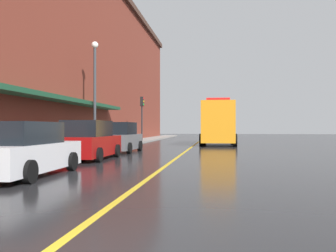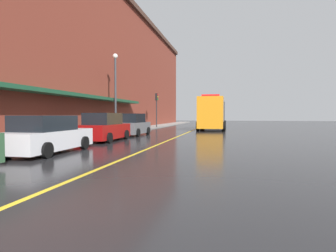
{
  "view_description": "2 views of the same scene",
  "coord_description": "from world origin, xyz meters",
  "px_view_note": "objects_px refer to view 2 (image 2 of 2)",
  "views": [
    {
      "loc": [
        2.04,
        -3.57,
        1.5
      ],
      "look_at": [
        -1.72,
        23.95,
        1.6
      ],
      "focal_mm": 39.76,
      "sensor_mm": 36.0,
      "label": 1
    },
    {
      "loc": [
        4.04,
        -4.09,
        1.7
      ],
      "look_at": [
        -0.81,
        18.01,
        0.81
      ],
      "focal_mm": 30.61,
      "sensor_mm": 36.0,
      "label": 2
    }
  ],
  "objects_px": {
    "parked_car_2": "(104,128)",
    "traffic_light_near": "(157,104)",
    "parked_car_3": "(133,125)",
    "parking_meter_2": "(59,126)",
    "parking_meter_0": "(64,126)",
    "street_lamp_left": "(115,84)",
    "parked_car_1": "(47,135)",
    "utility_truck": "(212,114)",
    "parking_meter_1": "(119,122)"
  },
  "relations": [
    {
      "from": "parked_car_1",
      "to": "parked_car_3",
      "type": "xyz_separation_m",
      "value": [
        0.06,
        11.18,
        0.05
      ]
    },
    {
      "from": "parked_car_3",
      "to": "traffic_light_near",
      "type": "relative_size",
      "value": 0.98
    },
    {
      "from": "utility_truck",
      "to": "parking_meter_2",
      "type": "height_order",
      "value": "utility_truck"
    },
    {
      "from": "street_lamp_left",
      "to": "parking_meter_2",
      "type": "bearing_deg",
      "value": -86.37
    },
    {
      "from": "parked_car_3",
      "to": "parking_meter_0",
      "type": "distance_m",
      "value": 7.74
    },
    {
      "from": "parked_car_3",
      "to": "parking_meter_2",
      "type": "relative_size",
      "value": 3.16
    },
    {
      "from": "parked_car_1",
      "to": "street_lamp_left",
      "type": "relative_size",
      "value": 0.71
    },
    {
      "from": "parking_meter_2",
      "to": "street_lamp_left",
      "type": "relative_size",
      "value": 0.19
    },
    {
      "from": "parking_meter_1",
      "to": "street_lamp_left",
      "type": "height_order",
      "value": "street_lamp_left"
    },
    {
      "from": "parked_car_1",
      "to": "parking_meter_1",
      "type": "bearing_deg",
      "value": 5.87
    },
    {
      "from": "parked_car_2",
      "to": "parking_meter_2",
      "type": "relative_size",
      "value": 3.44
    },
    {
      "from": "parked_car_2",
      "to": "traffic_light_near",
      "type": "relative_size",
      "value": 1.06
    },
    {
      "from": "parking_meter_2",
      "to": "street_lamp_left",
      "type": "xyz_separation_m",
      "value": [
        -0.6,
        9.47,
        3.34
      ]
    },
    {
      "from": "traffic_light_near",
      "to": "parking_meter_1",
      "type": "bearing_deg",
      "value": -90.28
    },
    {
      "from": "parked_car_3",
      "to": "street_lamp_left",
      "type": "bearing_deg",
      "value": 57.72
    },
    {
      "from": "parked_car_2",
      "to": "parked_car_3",
      "type": "xyz_separation_m",
      "value": [
        0.13,
        5.16,
        -0.01
      ]
    },
    {
      "from": "parked_car_3",
      "to": "parking_meter_0",
      "type": "xyz_separation_m",
      "value": [
        -1.48,
        -7.59,
        0.22
      ]
    },
    {
      "from": "parking_meter_0",
      "to": "parking_meter_1",
      "type": "relative_size",
      "value": 1.0
    },
    {
      "from": "parked_car_2",
      "to": "traffic_light_near",
      "type": "height_order",
      "value": "traffic_light_near"
    },
    {
      "from": "parked_car_1",
      "to": "utility_truck",
      "type": "height_order",
      "value": "utility_truck"
    },
    {
      "from": "street_lamp_left",
      "to": "utility_truck",
      "type": "bearing_deg",
      "value": 48.93
    },
    {
      "from": "parked_car_3",
      "to": "utility_truck",
      "type": "xyz_separation_m",
      "value": [
        5.87,
        10.5,
        0.97
      ]
    },
    {
      "from": "parked_car_1",
      "to": "parked_car_2",
      "type": "height_order",
      "value": "parked_car_2"
    },
    {
      "from": "parked_car_1",
      "to": "traffic_light_near",
      "type": "xyz_separation_m",
      "value": [
        -1.36,
        24.4,
        2.37
      ]
    },
    {
      "from": "parked_car_2",
      "to": "parking_meter_0",
      "type": "height_order",
      "value": "parked_car_2"
    },
    {
      "from": "parked_car_3",
      "to": "parked_car_1",
      "type": "bearing_deg",
      "value": -178.93
    },
    {
      "from": "parking_meter_0",
      "to": "parking_meter_2",
      "type": "distance_m",
      "value": 0.49
    },
    {
      "from": "utility_truck",
      "to": "traffic_light_near",
      "type": "relative_size",
      "value": 2.05
    },
    {
      "from": "parked_car_1",
      "to": "street_lamp_left",
      "type": "height_order",
      "value": "street_lamp_left"
    },
    {
      "from": "parking_meter_1",
      "to": "street_lamp_left",
      "type": "relative_size",
      "value": 0.19
    },
    {
      "from": "parked_car_3",
      "to": "traffic_light_near",
      "type": "xyz_separation_m",
      "value": [
        -1.42,
        13.22,
        2.32
      ]
    },
    {
      "from": "parked_car_2",
      "to": "parking_meter_1",
      "type": "xyz_separation_m",
      "value": [
        -1.35,
        5.75,
        0.21
      ]
    },
    {
      "from": "street_lamp_left",
      "to": "traffic_light_near",
      "type": "relative_size",
      "value": 1.61
    },
    {
      "from": "street_lamp_left",
      "to": "parked_car_3",
      "type": "bearing_deg",
      "value": -33.64
    },
    {
      "from": "parked_car_1",
      "to": "street_lamp_left",
      "type": "bearing_deg",
      "value": 8.12
    },
    {
      "from": "parked_car_1",
      "to": "street_lamp_left",
      "type": "distance_m",
      "value": 13.23
    },
    {
      "from": "parked_car_1",
      "to": "parking_meter_2",
      "type": "relative_size",
      "value": 3.7
    },
    {
      "from": "parking_meter_1",
      "to": "traffic_light_near",
      "type": "distance_m",
      "value": 12.8
    },
    {
      "from": "parked_car_2",
      "to": "utility_truck",
      "type": "height_order",
      "value": "utility_truck"
    },
    {
      "from": "parked_car_1",
      "to": "parked_car_3",
      "type": "relative_size",
      "value": 1.17
    },
    {
      "from": "parked_car_2",
      "to": "parked_car_1",
      "type": "bearing_deg",
      "value": -179.18
    },
    {
      "from": "parking_meter_0",
      "to": "street_lamp_left",
      "type": "height_order",
      "value": "street_lamp_left"
    },
    {
      "from": "parked_car_2",
      "to": "street_lamp_left",
      "type": "relative_size",
      "value": 0.66
    },
    {
      "from": "traffic_light_near",
      "to": "utility_truck",
      "type": "bearing_deg",
      "value": -20.48
    },
    {
      "from": "parked_car_1",
      "to": "parked_car_3",
      "type": "distance_m",
      "value": 11.18
    },
    {
      "from": "parking_meter_1",
      "to": "parking_meter_2",
      "type": "bearing_deg",
      "value": -90.0
    },
    {
      "from": "parked_car_3",
      "to": "parking_meter_2",
      "type": "bearing_deg",
      "value": 171.0
    },
    {
      "from": "parked_car_1",
      "to": "parked_car_2",
      "type": "bearing_deg",
      "value": -0.32
    },
    {
      "from": "utility_truck",
      "to": "traffic_light_near",
      "type": "xyz_separation_m",
      "value": [
        -7.28,
        2.72,
        1.35
      ]
    },
    {
      "from": "parking_meter_0",
      "to": "parked_car_2",
      "type": "bearing_deg",
      "value": 61.03
    }
  ]
}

